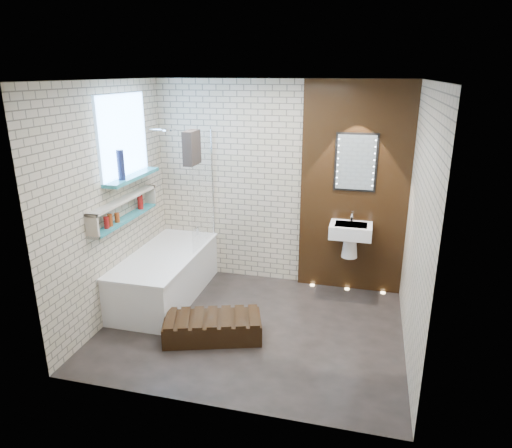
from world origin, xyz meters
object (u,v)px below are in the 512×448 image
(bathtub, at_px, (166,275))
(walnut_step, at_px, (213,328))
(led_mirror, at_px, (356,162))
(bath_screen, at_px, (202,190))
(washbasin, at_px, (350,235))

(bathtub, height_order, walnut_step, bathtub)
(walnut_step, bearing_deg, led_mirror, 49.55)
(bath_screen, bearing_deg, walnut_step, -66.67)
(bath_screen, distance_m, washbasin, 1.89)
(bathtub, height_order, bath_screen, bath_screen)
(bathtub, height_order, led_mirror, led_mirror)
(bath_screen, height_order, led_mirror, led_mirror)
(washbasin, xyz_separation_m, walnut_step, (-1.31, -1.37, -0.68))
(bath_screen, relative_size, led_mirror, 2.00)
(bathtub, distance_m, washbasin, 2.32)
(washbasin, bearing_deg, led_mirror, 90.00)
(bathtub, distance_m, walnut_step, 1.16)
(walnut_step, bearing_deg, bathtub, 139.17)
(washbasin, height_order, walnut_step, washbasin)
(bathtub, xyz_separation_m, washbasin, (2.17, 0.62, 0.50))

